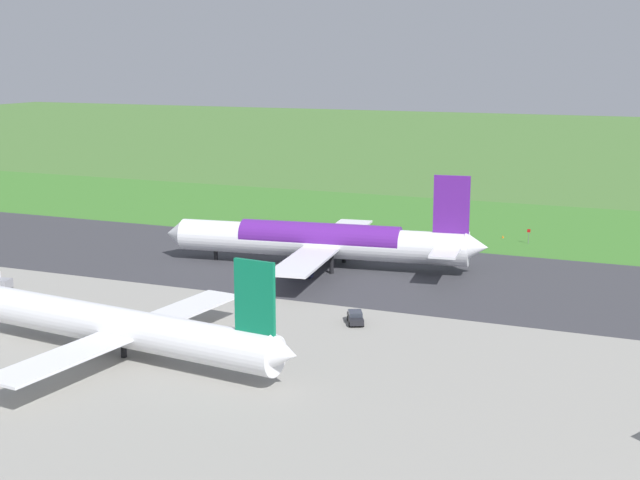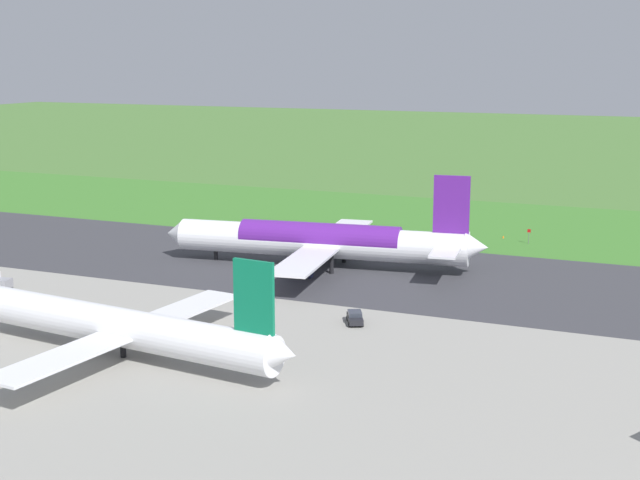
# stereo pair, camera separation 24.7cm
# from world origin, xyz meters

# --- Properties ---
(ground_plane) EXTENTS (800.00, 800.00, 0.00)m
(ground_plane) POSITION_xyz_m (0.00, 0.00, 0.00)
(ground_plane) COLOR #477233
(runway_asphalt) EXTENTS (600.00, 40.60, 0.06)m
(runway_asphalt) POSITION_xyz_m (0.00, 0.00, 0.03)
(runway_asphalt) COLOR #38383D
(runway_asphalt) RESTS_ON ground
(apron_concrete) EXTENTS (440.00, 110.00, 0.05)m
(apron_concrete) POSITION_xyz_m (0.00, 53.78, 0.03)
(apron_concrete) COLOR gray
(apron_concrete) RESTS_ON ground
(grass_verge_foreground) EXTENTS (600.00, 80.00, 0.04)m
(grass_verge_foreground) POSITION_xyz_m (0.00, -35.90, 0.02)
(grass_verge_foreground) COLOR #3C782B
(grass_verge_foreground) RESTS_ON ground
(airliner_main) EXTENTS (54.11, 44.41, 15.88)m
(airliner_main) POSITION_xyz_m (4.03, -0.05, 4.35)
(airliner_main) COLOR white
(airliner_main) RESTS_ON ground
(airliner_parked_mid) EXTENTS (46.22, 37.90, 13.49)m
(airliner_parked_mid) POSITION_xyz_m (7.78, 49.52, 3.68)
(airliner_parked_mid) COLOR white
(airliner_parked_mid) RESTS_ON ground
(service_car_followme) EXTENTS (3.48, 4.56, 1.62)m
(service_car_followme) POSITION_xyz_m (-11.82, 27.02, 0.84)
(service_car_followme) COLOR black
(service_car_followme) RESTS_ON ground
(no_stopping_sign) EXTENTS (0.60, 0.10, 2.74)m
(no_stopping_sign) POSITION_xyz_m (-23.86, -31.45, 1.62)
(no_stopping_sign) COLOR slate
(no_stopping_sign) RESTS_ON ground
(traffic_cone_orange) EXTENTS (0.40, 0.40, 0.55)m
(traffic_cone_orange) POSITION_xyz_m (-18.56, -34.79, 0.28)
(traffic_cone_orange) COLOR orange
(traffic_cone_orange) RESTS_ON ground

